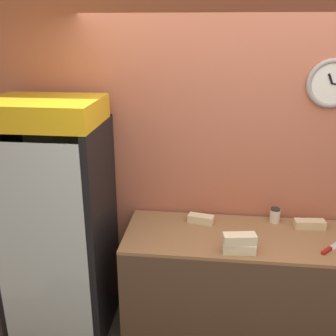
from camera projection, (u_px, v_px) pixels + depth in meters
The scene contains 9 objects.
wall_back at pixel (239, 164), 3.18m from camera, with size 5.20×0.09×2.70m.
prep_counter at pixel (234, 286), 3.12m from camera, with size 1.71×0.68×0.92m.
beverage_cooler at pixel (58, 207), 3.11m from camera, with size 0.80×0.69×1.93m.
sandwich_stack_bottom at pixel (239, 248), 2.73m from camera, with size 0.23×0.11×0.07m.
sandwich_stack_middle at pixel (240, 239), 2.70m from camera, with size 0.24×0.13×0.07m.
sandwich_flat_left at pixel (310, 224), 3.07m from camera, with size 0.24×0.10×0.06m.
sandwich_flat_right at pixel (201, 219), 3.15m from camera, with size 0.22×0.13×0.06m.
chefs_knife at pixel (331, 248), 2.78m from camera, with size 0.25×0.27×0.02m.
condiment_jar at pixel (275, 215), 3.15m from camera, with size 0.08×0.08×0.12m.
Camera 1 is at (-0.22, -1.78, 2.40)m, focal length 42.00 mm.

